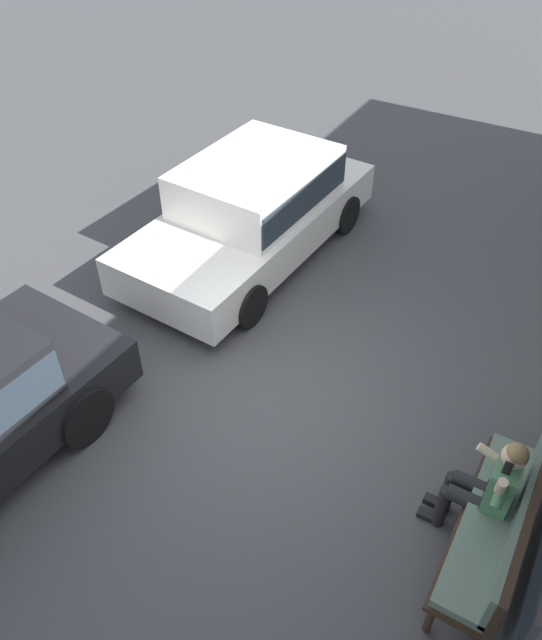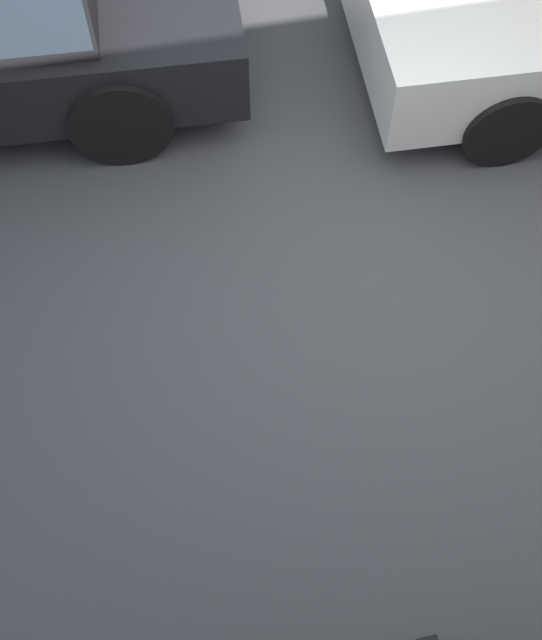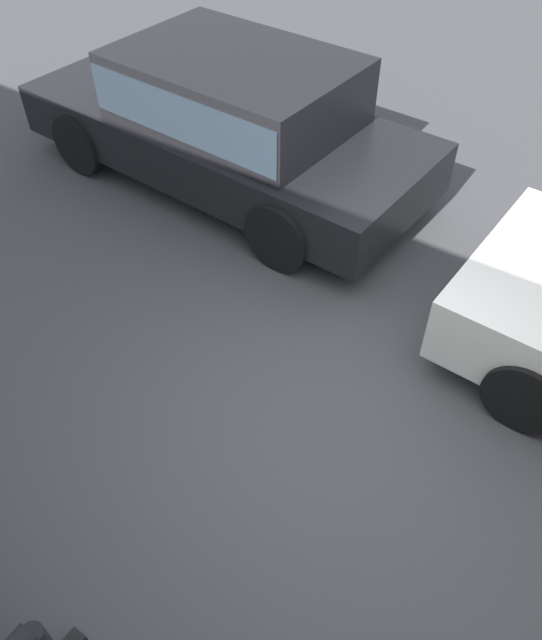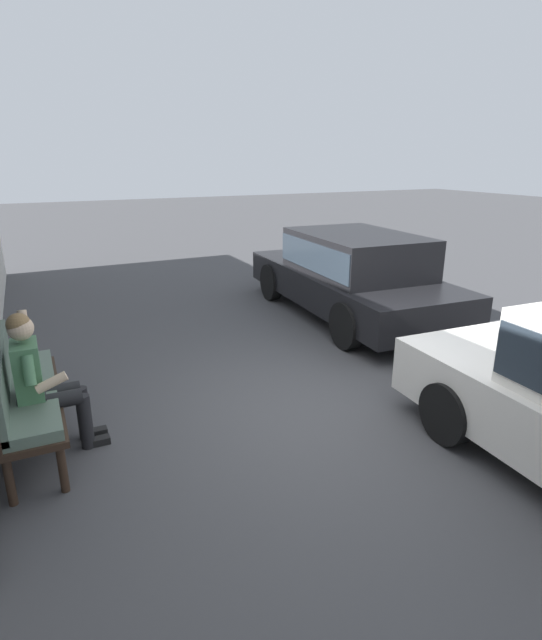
{
  "view_description": "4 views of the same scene",
  "coord_description": "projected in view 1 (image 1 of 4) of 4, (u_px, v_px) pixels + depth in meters",
  "views": [
    {
      "loc": [
        4.23,
        2.6,
        5.54
      ],
      "look_at": [
        -0.05,
        0.11,
        1.2
      ],
      "focal_mm": 35.0,
      "sensor_mm": 36.0,
      "label": 1
    },
    {
      "loc": [
        1.26,
        2.6,
        4.3
      ],
      "look_at": [
        0.88,
        0.75,
        1.01
      ],
      "focal_mm": 45.0,
      "sensor_mm": 36.0,
      "label": 2
    },
    {
      "loc": [
        -1.08,
        2.6,
        3.91
      ],
      "look_at": [
        0.42,
        0.37,
        1.23
      ],
      "focal_mm": 35.0,
      "sensor_mm": 36.0,
      "label": 3
    },
    {
      "loc": [
        -4.14,
        2.6,
        2.65
      ],
      "look_at": [
        0.1,
        0.54,
        1.1
      ],
      "focal_mm": 28.0,
      "sensor_mm": 36.0,
      "label": 4
    }
  ],
  "objects": [
    {
      "name": "ground_plane",
      "position": [
        261.0,
        395.0,
        7.39
      ],
      "size": [
        60.0,
        60.0,
        0.0
      ],
      "primitive_type": "plane",
      "color": "#424244"
    },
    {
      "name": "bench",
      "position": [
        504.0,
        523.0,
        5.45
      ],
      "size": [
        1.99,
        0.55,
        1.04
      ],
      "color": "#332319",
      "rests_on": "ground_plane"
    },
    {
      "name": "parked_car_near",
      "position": [
        253.0,
        206.0,
        9.1
      ],
      "size": [
        4.42,
        2.16,
        1.47
      ],
      "color": "white",
      "rests_on": "ground_plane"
    },
    {
      "name": "person_on_phone",
      "position": [
        488.0,
        486.0,
        5.59
      ],
      "size": [
        0.73,
        0.74,
        1.38
      ],
      "color": "black",
      "rests_on": "ground_plane"
    }
  ]
}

